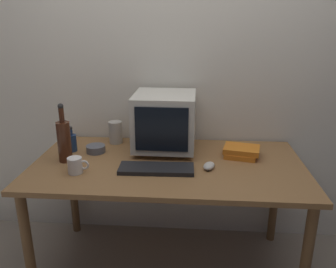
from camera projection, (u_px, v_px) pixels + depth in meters
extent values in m
plane|color=gray|center=(168.00, 266.00, 2.27)|extent=(6.00, 6.00, 0.00)
cube|color=silver|center=(173.00, 67.00, 2.32)|extent=(4.00, 0.08, 2.50)
cube|color=olive|center=(168.00, 165.00, 2.04)|extent=(1.60, 0.84, 0.03)
cylinder|color=brown|center=(28.00, 250.00, 1.87)|extent=(0.06, 0.06, 0.72)
cylinder|color=brown|center=(305.00, 265.00, 1.76)|extent=(0.06, 0.06, 0.72)
cylinder|color=brown|center=(73.00, 188.00, 2.55)|extent=(0.06, 0.06, 0.72)
cylinder|color=brown|center=(275.00, 196.00, 2.44)|extent=(0.06, 0.06, 0.72)
cube|color=beige|center=(165.00, 147.00, 2.23)|extent=(0.28, 0.24, 0.03)
cube|color=beige|center=(165.00, 120.00, 2.17)|extent=(0.38, 0.38, 0.34)
cube|color=black|center=(161.00, 130.00, 1.98)|extent=(0.31, 0.01, 0.27)
cube|color=black|center=(156.00, 169.00, 1.92)|extent=(0.42, 0.16, 0.02)
ellipsoid|color=beige|center=(209.00, 166.00, 1.94)|extent=(0.09, 0.11, 0.04)
cylinder|color=#472314|center=(64.00, 142.00, 2.02)|extent=(0.08, 0.08, 0.24)
cylinder|color=#472314|center=(61.00, 115.00, 1.96)|extent=(0.03, 0.03, 0.09)
sphere|color=#262626|center=(61.00, 106.00, 1.95)|extent=(0.03, 0.03, 0.03)
cylinder|color=navy|center=(72.00, 143.00, 2.19)|extent=(0.06, 0.06, 0.11)
cylinder|color=navy|center=(71.00, 132.00, 2.17)|extent=(0.02, 0.02, 0.04)
sphere|color=#262626|center=(70.00, 128.00, 2.16)|extent=(0.03, 0.03, 0.03)
cube|color=orange|center=(240.00, 155.00, 2.11)|extent=(0.21, 0.18, 0.03)
cube|color=orange|center=(242.00, 149.00, 2.11)|extent=(0.24, 0.20, 0.03)
cylinder|color=white|center=(75.00, 165.00, 1.88)|extent=(0.08, 0.08, 0.09)
torus|color=white|center=(84.00, 165.00, 1.88)|extent=(0.06, 0.01, 0.06)
cylinder|color=#595B66|center=(96.00, 149.00, 2.18)|extent=(0.12, 0.12, 0.04)
cylinder|color=#B7B2A8|center=(116.00, 132.00, 2.33)|extent=(0.09, 0.09, 0.15)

